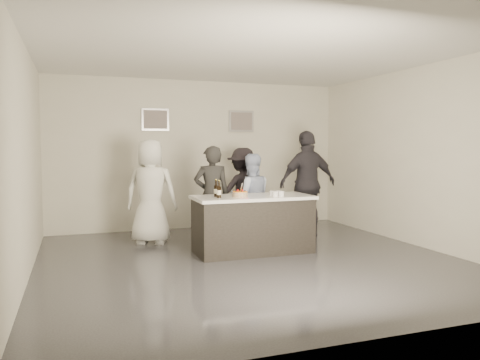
{
  "coord_description": "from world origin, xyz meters",
  "views": [
    {
      "loc": [
        -2.41,
        -6.33,
        1.67
      ],
      "look_at": [
        0.0,
        0.5,
        1.15
      ],
      "focal_mm": 35.0,
      "sensor_mm": 36.0,
      "label": 1
    }
  ],
  "objects_px": {
    "beer_bottle_b": "(219,189)",
    "person_guest_right": "(308,183)",
    "person_main_black": "(212,195)",
    "person_main_blue": "(251,198)",
    "bar_counter": "(253,224)",
    "beer_bottle_a": "(216,188)",
    "person_guest_left": "(151,191)",
    "cake": "(240,194)",
    "person_guest_back": "(243,191)"
  },
  "relations": [
    {
      "from": "beer_bottle_b",
      "to": "person_guest_right",
      "type": "height_order",
      "value": "person_guest_right"
    },
    {
      "from": "person_main_black",
      "to": "person_main_blue",
      "type": "distance_m",
      "value": 0.72
    },
    {
      "from": "bar_counter",
      "to": "beer_bottle_a",
      "type": "distance_m",
      "value": 0.82
    },
    {
      "from": "person_main_blue",
      "to": "person_guest_left",
      "type": "relative_size",
      "value": 0.86
    },
    {
      "from": "bar_counter",
      "to": "person_guest_left",
      "type": "xyz_separation_m",
      "value": [
        -1.4,
        1.23,
        0.45
      ]
    },
    {
      "from": "beer_bottle_a",
      "to": "person_guest_right",
      "type": "distance_m",
      "value": 2.25
    },
    {
      "from": "bar_counter",
      "to": "person_guest_left",
      "type": "distance_m",
      "value": 1.92
    },
    {
      "from": "bar_counter",
      "to": "beer_bottle_a",
      "type": "height_order",
      "value": "beer_bottle_a"
    },
    {
      "from": "bar_counter",
      "to": "beer_bottle_a",
      "type": "relative_size",
      "value": 7.15
    },
    {
      "from": "cake",
      "to": "beer_bottle_b",
      "type": "height_order",
      "value": "beer_bottle_b"
    },
    {
      "from": "person_main_black",
      "to": "person_guest_right",
      "type": "xyz_separation_m",
      "value": [
        1.9,
        0.15,
        0.14
      ]
    },
    {
      "from": "cake",
      "to": "person_main_black",
      "type": "bearing_deg",
      "value": 101.13
    },
    {
      "from": "beer_bottle_b",
      "to": "person_main_blue",
      "type": "xyz_separation_m",
      "value": [
        0.89,
        0.99,
        -0.26
      ]
    },
    {
      "from": "person_main_black",
      "to": "person_main_blue",
      "type": "relative_size",
      "value": 1.09
    },
    {
      "from": "person_guest_back",
      "to": "person_guest_left",
      "type": "bearing_deg",
      "value": 8.51
    },
    {
      "from": "person_guest_right",
      "to": "beer_bottle_a",
      "type": "bearing_deg",
      "value": 20.54
    },
    {
      "from": "cake",
      "to": "person_main_black",
      "type": "distance_m",
      "value": 0.95
    },
    {
      "from": "person_guest_back",
      "to": "bar_counter",
      "type": "bearing_deg",
      "value": 77.02
    },
    {
      "from": "person_main_blue",
      "to": "person_guest_left",
      "type": "height_order",
      "value": "person_guest_left"
    },
    {
      "from": "cake",
      "to": "person_main_blue",
      "type": "bearing_deg",
      "value": 60.48
    },
    {
      "from": "cake",
      "to": "beer_bottle_b",
      "type": "xyz_separation_m",
      "value": [
        -0.35,
        -0.05,
        0.09
      ]
    },
    {
      "from": "person_guest_right",
      "to": "person_guest_back",
      "type": "relative_size",
      "value": 1.19
    },
    {
      "from": "person_guest_right",
      "to": "person_main_black",
      "type": "bearing_deg",
      "value": 0.89
    },
    {
      "from": "person_guest_right",
      "to": "bar_counter",
      "type": "bearing_deg",
      "value": 30.11
    },
    {
      "from": "beer_bottle_a",
      "to": "beer_bottle_b",
      "type": "distance_m",
      "value": 0.2
    },
    {
      "from": "bar_counter",
      "to": "person_guest_right",
      "type": "distance_m",
      "value": 1.85
    },
    {
      "from": "person_main_black",
      "to": "cake",
      "type": "bearing_deg",
      "value": 110.37
    },
    {
      "from": "person_main_black",
      "to": "person_guest_left",
      "type": "distance_m",
      "value": 1.05
    },
    {
      "from": "beer_bottle_a",
      "to": "person_main_black",
      "type": "distance_m",
      "value": 0.81
    },
    {
      "from": "person_main_black",
      "to": "person_guest_left",
      "type": "height_order",
      "value": "person_guest_left"
    },
    {
      "from": "cake",
      "to": "person_main_blue",
      "type": "distance_m",
      "value": 1.1
    },
    {
      "from": "beer_bottle_a",
      "to": "beer_bottle_b",
      "type": "bearing_deg",
      "value": -93.97
    },
    {
      "from": "beer_bottle_a",
      "to": "person_main_blue",
      "type": "bearing_deg",
      "value": 42.17
    },
    {
      "from": "beer_bottle_b",
      "to": "person_main_black",
      "type": "height_order",
      "value": "person_main_black"
    },
    {
      "from": "cake",
      "to": "person_guest_left",
      "type": "bearing_deg",
      "value": 131.24
    },
    {
      "from": "beer_bottle_b",
      "to": "bar_counter",
      "type": "bearing_deg",
      "value": 13.19
    },
    {
      "from": "beer_bottle_b",
      "to": "person_main_black",
      "type": "relative_size",
      "value": 0.15
    },
    {
      "from": "beer_bottle_b",
      "to": "person_guest_left",
      "type": "relative_size",
      "value": 0.14
    },
    {
      "from": "person_main_blue",
      "to": "person_guest_back",
      "type": "distance_m",
      "value": 0.62
    },
    {
      "from": "person_main_blue",
      "to": "cake",
      "type": "bearing_deg",
      "value": 68.69
    },
    {
      "from": "bar_counter",
      "to": "beer_bottle_b",
      "type": "bearing_deg",
      "value": -166.81
    },
    {
      "from": "person_main_blue",
      "to": "person_guest_back",
      "type": "xyz_separation_m",
      "value": [
        0.07,
        0.61,
        0.05
      ]
    },
    {
      "from": "bar_counter",
      "to": "person_guest_back",
      "type": "xyz_separation_m",
      "value": [
        0.36,
        1.46,
        0.37
      ]
    },
    {
      "from": "cake",
      "to": "bar_counter",
      "type": "bearing_deg",
      "value": 20.77
    },
    {
      "from": "bar_counter",
      "to": "person_main_blue",
      "type": "relative_size",
      "value": 1.2
    },
    {
      "from": "bar_counter",
      "to": "person_main_black",
      "type": "distance_m",
      "value": 1.02
    },
    {
      "from": "bar_counter",
      "to": "cake",
      "type": "distance_m",
      "value": 0.55
    },
    {
      "from": "person_guest_left",
      "to": "person_guest_right",
      "type": "xyz_separation_m",
      "value": [
        2.88,
        -0.25,
        0.08
      ]
    },
    {
      "from": "bar_counter",
      "to": "cake",
      "type": "height_order",
      "value": "cake"
    },
    {
      "from": "person_guest_left",
      "to": "bar_counter",
      "type": "bearing_deg",
      "value": 161.49
    }
  ]
}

